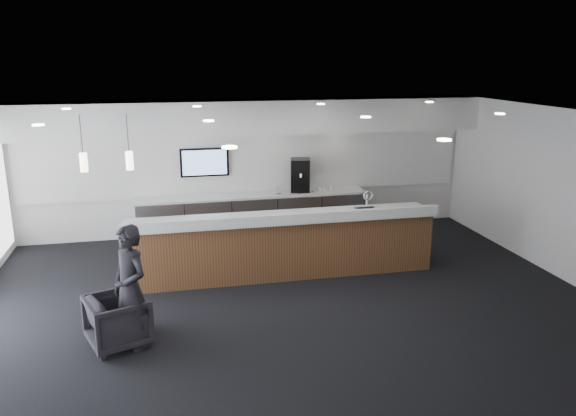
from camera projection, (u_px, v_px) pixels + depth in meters
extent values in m
plane|color=black|center=(289.00, 302.00, 9.12)|extent=(10.00, 10.00, 0.00)
cube|color=black|center=(289.00, 117.00, 8.34)|extent=(10.00, 8.00, 0.02)
cube|color=silver|center=(250.00, 166.00, 12.49)|extent=(10.00, 0.02, 3.00)
cube|color=silver|center=(568.00, 197.00, 9.79)|extent=(0.02, 8.00, 3.00)
cube|color=white|center=(252.00, 116.00, 11.77)|extent=(10.00, 0.90, 0.70)
cube|color=white|center=(250.00, 162.00, 12.44)|extent=(9.80, 0.06, 1.40)
cube|color=gray|center=(253.00, 216.00, 12.43)|extent=(5.00, 0.60, 0.90)
cube|color=white|center=(253.00, 195.00, 12.31)|extent=(5.06, 0.66, 0.05)
cylinder|color=silver|center=(161.00, 224.00, 11.69)|extent=(0.60, 0.02, 0.02)
cylinder|color=silver|center=(209.00, 221.00, 11.90)|extent=(0.60, 0.02, 0.02)
cylinder|color=silver|center=(255.00, 218.00, 12.12)|extent=(0.60, 0.02, 0.02)
cylinder|color=silver|center=(300.00, 215.00, 12.33)|extent=(0.60, 0.02, 0.02)
cylinder|color=silver|center=(344.00, 212.00, 12.54)|extent=(0.60, 0.02, 0.02)
cube|color=black|center=(205.00, 162.00, 12.16)|extent=(1.05, 0.07, 0.62)
cube|color=blue|center=(205.00, 163.00, 12.12)|extent=(0.95, 0.01, 0.54)
cylinder|color=beige|center=(129.00, 163.00, 8.78)|extent=(0.12, 0.12, 0.30)
cylinder|color=beige|center=(82.00, 165.00, 8.63)|extent=(0.12, 0.12, 0.30)
cube|color=#542C1C|center=(283.00, 247.00, 10.19)|extent=(5.49, 0.79, 1.05)
cube|color=white|center=(283.00, 217.00, 10.04)|extent=(5.57, 0.87, 0.06)
cube|color=white|center=(288.00, 219.00, 9.62)|extent=(5.56, 0.15, 0.18)
cylinder|color=silver|center=(367.00, 202.00, 10.43)|extent=(0.04, 0.04, 0.28)
torus|color=silver|center=(368.00, 195.00, 10.34)|extent=(0.19, 0.03, 0.19)
cube|color=black|center=(300.00, 175.00, 12.48)|extent=(0.52, 0.55, 0.73)
cube|color=silver|center=(303.00, 193.00, 12.34)|extent=(0.26, 0.12, 0.02)
cube|color=white|center=(278.00, 190.00, 12.30)|extent=(0.14, 0.06, 0.19)
cube|color=white|center=(311.00, 187.00, 12.45)|extent=(0.19, 0.05, 0.25)
imported|color=black|center=(118.00, 321.00, 7.70)|extent=(1.01, 0.99, 0.72)
imported|color=black|center=(130.00, 288.00, 7.53)|extent=(0.71, 0.76, 1.73)
imported|color=white|center=(332.00, 189.00, 12.61)|extent=(0.09, 0.09, 0.09)
imported|color=white|center=(326.00, 189.00, 12.58)|extent=(0.13, 0.13, 0.09)
imported|color=white|center=(320.00, 189.00, 12.55)|extent=(0.12, 0.12, 0.09)
imported|color=white|center=(314.00, 190.00, 12.52)|extent=(0.12, 0.12, 0.09)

